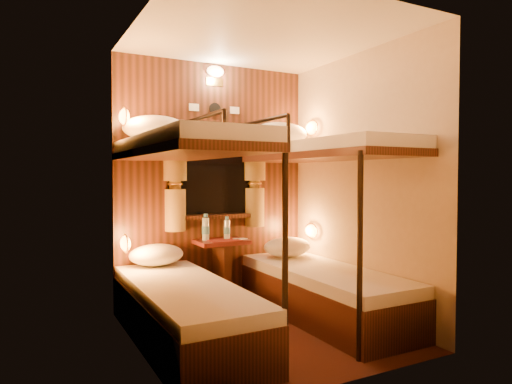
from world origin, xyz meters
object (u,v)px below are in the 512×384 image
bunk_right (323,256)px  bottle_left (206,229)px  bottle_right (227,229)px  bunk_left (185,270)px  table (222,264)px

bunk_right → bottle_left: (-0.79, 0.83, 0.20)m
bottle_right → bunk_left: bearing=-131.5°
bottle_left → bunk_left: bearing=-121.0°
table → bunk_right: bearing=-50.3°
bunk_right → bunk_left: bearing=180.0°
table → bottle_left: 0.38m
bunk_right → table: bearing=129.7°
table → bottle_right: size_ratio=2.93×
bunk_right → table: 1.02m
table → bottle_right: (0.07, 0.03, 0.33)m
bottle_left → table: bearing=-20.1°
table → bunk_left: bearing=-129.7°
bunk_left → bottle_right: size_ratio=8.49×
bottle_right → table: bearing=-156.0°
bunk_left → bunk_right: 1.30m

